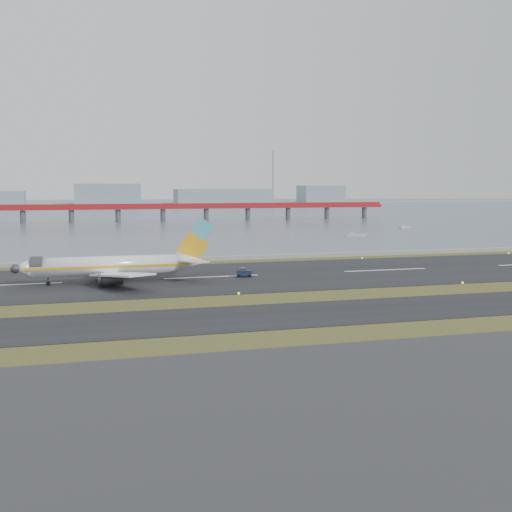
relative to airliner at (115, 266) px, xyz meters
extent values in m
plane|color=#354518|center=(19.96, -27.26, -3.46)|extent=(1000.00, 1000.00, 0.00)
cube|color=#313134|center=(19.96, -82.26, -3.41)|extent=(1000.00, 50.00, 0.10)
cube|color=black|center=(19.96, -39.26, -3.41)|extent=(1000.00, 18.00, 0.10)
cube|color=black|center=(19.96, 2.74, -3.41)|extent=(1000.00, 45.00, 0.10)
cube|color=gray|center=(19.96, 32.74, -2.96)|extent=(1000.00, 2.50, 1.00)
cube|color=#4C586C|center=(19.96, 432.74, -3.46)|extent=(1400.00, 800.00, 1.30)
cube|color=maroon|center=(39.96, 222.74, 4.04)|extent=(260.00, 5.00, 1.60)
cube|color=maroon|center=(39.96, 222.74, 5.54)|extent=(260.00, 0.40, 1.40)
cylinder|color=#4C4C51|center=(39.96, 222.74, -0.46)|extent=(2.80, 2.80, 7.00)
cylinder|color=#4C4C51|center=(135.96, 222.74, -0.46)|extent=(2.80, 2.80, 7.00)
cube|color=gray|center=(19.96, 592.74, -3.46)|extent=(1400.00, 80.00, 1.00)
cube|color=gray|center=(29.96, 592.74, 7.54)|extent=(70.00, 35.00, 22.00)
cube|color=gray|center=(159.96, 592.74, 4.54)|extent=(110.00, 35.00, 16.00)
cube|color=gray|center=(279.96, 592.74, 6.54)|extent=(50.00, 35.00, 20.00)
cylinder|color=gray|center=(219.96, 592.74, 26.54)|extent=(1.80, 1.80, 60.00)
cylinder|color=white|center=(-1.50, 0.00, 0.04)|extent=(28.00, 3.80, 3.80)
cone|color=white|center=(-17.10, 0.00, 0.04)|extent=(3.20, 3.80, 3.80)
cone|color=white|center=(14.70, 0.00, 0.34)|extent=(5.00, 3.80, 3.80)
cube|color=gold|center=(-1.50, -1.92, 0.04)|extent=(31.00, 0.06, 0.45)
cube|color=gold|center=(-1.50, 1.92, 0.04)|extent=(31.00, 0.06, 0.45)
cube|color=white|center=(0.70, -8.50, -0.66)|extent=(11.31, 15.89, 1.66)
cube|color=white|center=(0.70, 8.50, -0.66)|extent=(11.31, 15.89, 1.66)
cylinder|color=#37373C|center=(-1.00, -6.00, -1.86)|extent=(4.20, 2.10, 2.10)
cylinder|color=#37373C|center=(-1.00, 6.00, -1.86)|extent=(4.20, 2.10, 2.10)
cube|color=gold|center=(15.50, 0.00, 3.24)|extent=(6.80, 0.35, 6.85)
cube|color=#47B3CB|center=(17.40, 0.00, 6.94)|extent=(4.85, 0.37, 4.90)
cube|color=white|center=(15.00, -3.80, 0.84)|extent=(5.64, 6.80, 0.22)
cube|color=white|center=(15.00, 3.80, 0.84)|extent=(5.64, 6.80, 0.22)
cylinder|color=black|center=(-12.50, 0.00, -3.01)|extent=(0.80, 0.28, 0.80)
cylinder|color=black|center=(0.00, -2.80, -2.91)|extent=(1.00, 0.38, 1.00)
cylinder|color=black|center=(0.00, 2.80, -2.91)|extent=(1.00, 0.38, 1.00)
cube|color=#131E36|center=(26.42, 0.86, -2.58)|extent=(3.44, 2.43, 1.17)
cube|color=#37373C|center=(26.04, 0.95, -1.80)|extent=(1.67, 1.74, 0.68)
cylinder|color=black|center=(25.20, 0.34, -3.12)|extent=(0.73, 0.44, 0.68)
cylinder|color=black|center=(25.56, 1.86, -3.12)|extent=(0.73, 0.44, 0.68)
cylinder|color=black|center=(27.29, -0.15, -3.12)|extent=(0.73, 0.44, 0.68)
cylinder|color=black|center=(27.65, 1.37, -3.12)|extent=(0.73, 0.44, 0.68)
cube|color=#BABBBF|center=(95.41, 94.49, -3.04)|extent=(7.73, 4.41, 0.95)
cube|color=#BABBBF|center=(93.90, 94.97, -2.19)|extent=(2.51, 2.24, 0.95)
cube|color=#BABBBF|center=(138.08, 134.34, -3.08)|extent=(6.87, 3.68, 0.84)
cube|color=#BABBBF|center=(136.72, 133.98, -2.33)|extent=(2.20, 1.93, 0.84)
camera|label=1|loc=(-7.74, -127.14, 15.40)|focal=45.00mm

